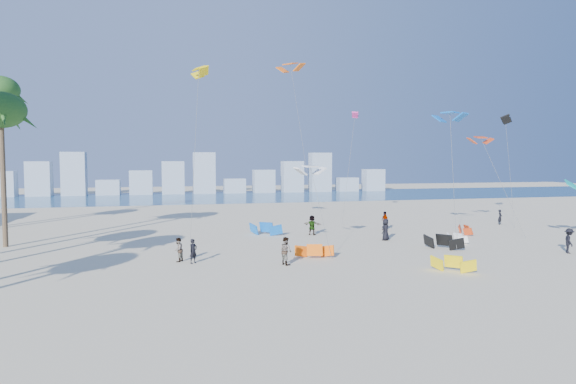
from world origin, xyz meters
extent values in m
plane|color=beige|center=(0.00, 0.00, 0.00)|extent=(220.00, 220.00, 0.00)
plane|color=navy|center=(0.00, 72.00, 0.01)|extent=(220.00, 220.00, 0.00)
imported|color=black|center=(-4.26, 13.07, 0.83)|extent=(0.72, 0.69, 1.65)
imported|color=gray|center=(1.67, 11.19, 0.93)|extent=(0.99, 1.10, 1.85)
imported|color=black|center=(12.33, 18.76, 0.93)|extent=(1.08, 1.04, 1.86)
imported|color=gray|center=(14.92, 24.57, 0.92)|extent=(0.58, 1.13, 1.84)
imported|color=black|center=(23.03, 10.07, 0.93)|extent=(1.19, 1.39, 1.87)
imported|color=gray|center=(7.04, 23.20, 0.91)|extent=(1.69, 1.43, 1.83)
imported|color=black|center=(28.71, 25.49, 0.80)|extent=(0.70, 0.65, 1.60)
imported|color=gray|center=(-5.23, 13.84, 0.82)|extent=(0.94, 1.01, 1.64)
cylinder|color=#595959|center=(4.98, 14.06, 3.22)|extent=(0.52, 3.76, 6.45)
cylinder|color=#595959|center=(16.15, 14.64, 5.41)|extent=(1.59, 3.91, 10.83)
cylinder|color=#595959|center=(24.27, 19.44, 4.56)|extent=(1.11, 5.39, 9.13)
cylinder|color=#595959|center=(-3.70, 20.63, 7.25)|extent=(1.04, 2.39, 14.51)
cylinder|color=#595959|center=(13.48, 30.83, 6.13)|extent=(2.76, 3.40, 12.26)
cylinder|color=#595959|center=(8.02, 30.22, 8.69)|extent=(1.36, 5.33, 17.39)
cylinder|color=#595959|center=(29.32, 24.97, 5.84)|extent=(1.68, 4.18, 11.69)
cylinder|color=brown|center=(-18.50, 23.00, 5.42)|extent=(0.40, 0.40, 10.85)
ellipsoid|color=#224E1B|center=(-18.50, 23.00, 10.85)|extent=(3.80, 3.80, 2.85)
cylinder|color=brown|center=(-22.56, 37.00, 7.09)|extent=(0.40, 0.40, 14.18)
ellipsoid|color=#224E1B|center=(-22.56, 37.00, 14.18)|extent=(3.80, 3.80, 2.85)
cube|color=#9EADBF|center=(-35.80, 82.00, 2.40)|extent=(4.40, 3.00, 4.80)
cube|color=#9EADBF|center=(-29.60, 82.00, 3.30)|extent=(4.40, 3.00, 6.60)
cube|color=#9EADBF|center=(-23.40, 82.00, 4.20)|extent=(4.40, 3.00, 8.40)
cube|color=#9EADBF|center=(-17.20, 82.00, 1.50)|extent=(4.40, 3.00, 3.00)
cube|color=#9EADBF|center=(-11.00, 82.00, 2.40)|extent=(4.40, 3.00, 4.80)
cube|color=#9EADBF|center=(-4.80, 82.00, 3.30)|extent=(4.40, 3.00, 6.60)
cube|color=#9EADBF|center=(1.40, 82.00, 4.20)|extent=(4.40, 3.00, 8.40)
cube|color=#9EADBF|center=(7.60, 82.00, 1.50)|extent=(4.40, 3.00, 3.00)
cube|color=#9EADBF|center=(13.80, 82.00, 2.40)|extent=(4.40, 3.00, 4.80)
cube|color=#9EADBF|center=(20.00, 82.00, 3.30)|extent=(4.40, 3.00, 6.60)
cube|color=#9EADBF|center=(26.20, 82.00, 4.20)|extent=(4.40, 3.00, 8.40)
cube|color=#9EADBF|center=(32.40, 82.00, 1.50)|extent=(4.40, 3.00, 3.00)
cube|color=#9EADBF|center=(38.60, 82.00, 2.40)|extent=(4.40, 3.00, 4.80)
camera|label=1|loc=(-5.84, -20.32, 6.96)|focal=30.88mm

